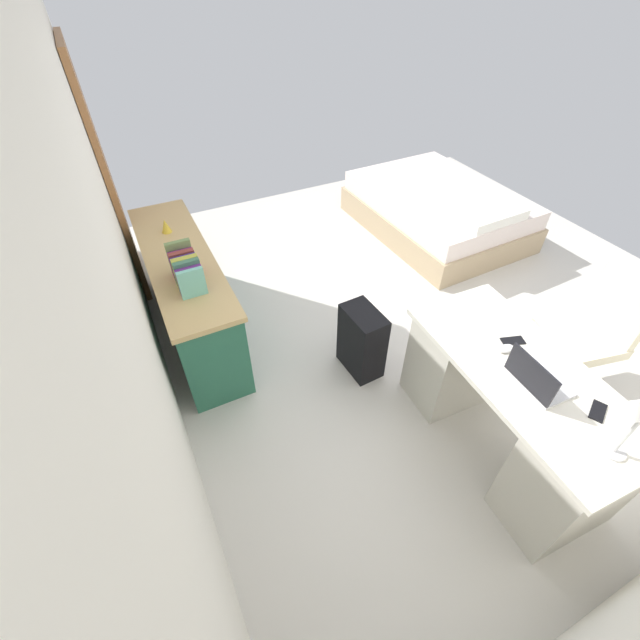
# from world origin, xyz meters

# --- Properties ---
(ground_plane) EXTENTS (5.61, 5.61, 0.00)m
(ground_plane) POSITION_xyz_m (0.00, 0.00, 0.00)
(ground_plane) COLOR beige
(wall_back) EXTENTS (4.61, 0.10, 2.66)m
(wall_back) POSITION_xyz_m (0.00, 2.08, 1.33)
(wall_back) COLOR white
(wall_back) RESTS_ON ground_plane
(door_wooden) EXTENTS (0.88, 0.05, 2.04)m
(door_wooden) POSITION_xyz_m (1.76, 2.00, 1.02)
(door_wooden) COLOR #936038
(door_wooden) RESTS_ON ground_plane
(desk) EXTENTS (1.47, 0.73, 0.75)m
(desk) POSITION_xyz_m (-1.29, 0.20, 0.39)
(desk) COLOR silver
(desk) RESTS_ON ground_plane
(office_chair) EXTENTS (0.55, 0.55, 0.94)m
(office_chair) POSITION_xyz_m (-1.10, -0.70, 0.42)
(office_chair) COLOR black
(office_chair) RESTS_ON ground_plane
(credenza) EXTENTS (1.80, 0.48, 0.77)m
(credenza) POSITION_xyz_m (0.71, 1.70, 0.39)
(credenza) COLOR #28664C
(credenza) RESTS_ON ground_plane
(bed) EXTENTS (1.94, 1.45, 0.58)m
(bed) POSITION_xyz_m (1.16, -1.21, 0.24)
(bed) COLOR tan
(bed) RESTS_ON ground_plane
(suitcase_black) EXTENTS (0.37, 0.24, 0.56)m
(suitcase_black) POSITION_xyz_m (-0.29, 0.65, 0.28)
(suitcase_black) COLOR black
(suitcase_black) RESTS_ON ground_plane
(laptop) EXTENTS (0.32, 0.24, 0.21)m
(laptop) POSITION_xyz_m (-1.38, 0.25, 0.80)
(laptop) COLOR #B7B7BC
(laptop) RESTS_ON desk
(computer_mouse) EXTENTS (0.06, 0.10, 0.03)m
(computer_mouse) POSITION_xyz_m (-1.12, 0.20, 0.77)
(computer_mouse) COLOR white
(computer_mouse) RESTS_ON desk
(cell_phone_near_laptop) EXTENTS (0.12, 0.15, 0.01)m
(cell_phone_near_laptop) POSITION_xyz_m (-1.65, 0.09, 0.76)
(cell_phone_near_laptop) COLOR black
(cell_phone_near_laptop) RESTS_ON desk
(cell_phone_by_mouse) EXTENTS (0.11, 0.15, 0.01)m
(cell_phone_by_mouse) POSITION_xyz_m (-1.08, 0.11, 0.76)
(cell_phone_by_mouse) COLOR black
(cell_phone_by_mouse) RESTS_ON desk
(desk_lamp) EXTENTS (0.16, 0.11, 0.34)m
(desk_lamp) POSITION_xyz_m (-1.80, 0.23, 1.01)
(desk_lamp) COLOR silver
(desk_lamp) RESTS_ON desk
(book_row) EXTENTS (0.35, 0.17, 0.24)m
(book_row) POSITION_xyz_m (0.33, 1.70, 0.88)
(book_row) COLOR #70BCAA
(book_row) RESTS_ON credenza
(figurine_small) EXTENTS (0.08, 0.08, 0.11)m
(figurine_small) POSITION_xyz_m (1.09, 1.70, 0.83)
(figurine_small) COLOR gold
(figurine_small) RESTS_ON credenza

